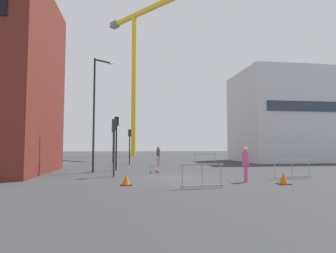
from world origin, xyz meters
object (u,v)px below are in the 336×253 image
(traffic_light_crosswalk, at_px, (113,138))
(traffic_light_median, at_px, (114,137))
(traffic_cone_by_barrier, at_px, (284,179))
(construction_crane, at_px, (136,60))
(pedestrian_waiting, at_px, (158,155))
(traffic_light_far, at_px, (130,141))
(streetlamp_tall, at_px, (96,106))
(traffic_cone_striped, at_px, (126,180))
(traffic_light_near, at_px, (116,134))
(pedestrian_walking, at_px, (246,162))

(traffic_light_crosswalk, bearing_deg, traffic_light_median, -86.82)
(traffic_cone_by_barrier, bearing_deg, construction_crane, 99.26)
(pedestrian_waiting, bearing_deg, traffic_cone_by_barrier, -69.79)
(traffic_light_far, xyz_separation_m, traffic_cone_by_barrier, (7.48, -15.39, -2.13))
(traffic_light_median, bearing_deg, traffic_light_crosswalk, 93.18)
(pedestrian_waiting, distance_m, traffic_cone_by_barrier, 14.00)
(streetlamp_tall, relative_size, traffic_cone_striped, 14.84)
(traffic_light_median, height_order, pedestrian_waiting, traffic_light_median)
(traffic_cone_by_barrier, bearing_deg, traffic_light_near, 133.61)
(traffic_light_far, height_order, traffic_cone_striped, traffic_light_far)
(traffic_light_median, bearing_deg, traffic_cone_striped, -78.40)
(traffic_light_far, bearing_deg, streetlamp_tall, -107.19)
(streetlamp_tall, height_order, traffic_light_median, streetlamp_tall)
(traffic_light_crosswalk, bearing_deg, traffic_cone_by_barrier, -64.17)
(traffic_light_median, xyz_separation_m, traffic_cone_striped, (0.79, -3.86, -2.15))
(traffic_light_median, relative_size, pedestrian_waiting, 1.98)
(traffic_light_near, bearing_deg, pedestrian_walking, -48.38)
(traffic_light_median, xyz_separation_m, traffic_light_far, (1.00, 10.75, -0.01))
(construction_crane, distance_m, traffic_light_crosswalk, 25.10)
(traffic_light_near, xyz_separation_m, traffic_cone_by_barrier, (8.52, -8.95, -2.50))
(traffic_light_crosswalk, bearing_deg, traffic_light_far, -64.53)
(construction_crane, height_order, traffic_cone_by_barrier, construction_crane)
(pedestrian_waiting, bearing_deg, traffic_light_near, -131.52)
(traffic_light_near, relative_size, pedestrian_waiting, 2.31)
(streetlamp_tall, bearing_deg, construction_crane, 83.55)
(pedestrian_walking, bearing_deg, traffic_light_far, 112.62)
(construction_crane, relative_size, traffic_cone_by_barrier, 46.93)
(pedestrian_walking, distance_m, pedestrian_waiting, 12.52)
(construction_crane, bearing_deg, traffic_cone_striped, -91.99)
(construction_crane, relative_size, pedestrian_walking, 14.93)
(construction_crane, xyz_separation_m, traffic_cone_by_barrier, (6.36, -39.00, -17.63))
(traffic_light_far, height_order, traffic_cone_by_barrier, traffic_light_far)
(traffic_light_median, bearing_deg, construction_crane, 86.47)
(traffic_cone_by_barrier, height_order, traffic_cone_striped, traffic_cone_by_barrier)
(streetlamp_tall, xyz_separation_m, traffic_light_near, (1.40, 1.46, -1.96))
(traffic_light_crosswalk, height_order, pedestrian_waiting, traffic_light_crosswalk)
(traffic_light_near, distance_m, pedestrian_walking, 10.70)
(traffic_light_median, relative_size, traffic_cone_striped, 6.41)
(traffic_light_crosswalk, relative_size, pedestrian_walking, 2.26)
(construction_crane, xyz_separation_m, traffic_light_median, (-2.12, -34.36, -15.50))
(construction_crane, distance_m, streetlamp_tall, 34.34)
(construction_crane, xyz_separation_m, traffic_cone_striped, (-1.33, -38.23, -17.65))
(traffic_light_near, bearing_deg, traffic_light_far, 80.81)
(construction_crane, xyz_separation_m, traffic_light_far, (-1.12, -23.61, -15.51))
(traffic_cone_by_barrier, relative_size, traffic_cone_striped, 1.05)
(streetlamp_tall, height_order, traffic_light_near, streetlamp_tall)
(streetlamp_tall, xyz_separation_m, traffic_light_crosswalk, (0.63, 11.71, -1.97))
(traffic_light_near, height_order, traffic_light_far, traffic_light_near)
(traffic_light_near, distance_m, traffic_light_far, 6.54)
(traffic_light_crosswalk, xyz_separation_m, traffic_light_far, (1.81, -3.81, -0.36))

